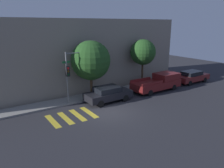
{
  "coord_description": "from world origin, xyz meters",
  "views": [
    {
      "loc": [
        -8.95,
        -13.86,
        6.92
      ],
      "look_at": [
        1.76,
        2.1,
        1.6
      ],
      "focal_mm": 35.0,
      "sensor_mm": 36.0,
      "label": 1
    }
  ],
  "objects_px": {
    "sedan_near_corner": "(108,94)",
    "tree_midblock": "(143,52)",
    "traffic_light_pole": "(72,68)",
    "pickup_truck": "(159,82)",
    "sedan_middle": "(192,77)",
    "tree_near_corner": "(91,60)"
  },
  "relations": [
    {
      "from": "sedan_near_corner",
      "to": "tree_midblock",
      "type": "distance_m",
      "value": 6.95
    },
    {
      "from": "traffic_light_pole",
      "to": "pickup_truck",
      "type": "height_order",
      "value": "traffic_light_pole"
    },
    {
      "from": "traffic_light_pole",
      "to": "pickup_truck",
      "type": "xyz_separation_m",
      "value": [
        9.35,
        -1.27,
        -2.35
      ]
    },
    {
      "from": "sedan_middle",
      "to": "tree_near_corner",
      "type": "distance_m",
      "value": 13.2
    },
    {
      "from": "sedan_middle",
      "to": "tree_midblock",
      "type": "bearing_deg",
      "value": 162.3
    },
    {
      "from": "sedan_near_corner",
      "to": "tree_midblock",
      "type": "bearing_deg",
      "value": 18.81
    },
    {
      "from": "sedan_near_corner",
      "to": "sedan_middle",
      "type": "bearing_deg",
      "value": 0.0
    },
    {
      "from": "traffic_light_pole",
      "to": "pickup_truck",
      "type": "relative_size",
      "value": 0.83
    },
    {
      "from": "sedan_near_corner",
      "to": "tree_midblock",
      "type": "relative_size",
      "value": 0.81
    },
    {
      "from": "pickup_truck",
      "to": "tree_near_corner",
      "type": "height_order",
      "value": "tree_near_corner"
    },
    {
      "from": "tree_midblock",
      "to": "sedan_near_corner",
      "type": "bearing_deg",
      "value": -161.19
    },
    {
      "from": "pickup_truck",
      "to": "tree_near_corner",
      "type": "xyz_separation_m",
      "value": [
        -7.1,
        1.99,
        2.73
      ]
    },
    {
      "from": "pickup_truck",
      "to": "sedan_middle",
      "type": "height_order",
      "value": "pickup_truck"
    },
    {
      "from": "sedan_near_corner",
      "to": "tree_near_corner",
      "type": "distance_m",
      "value": 3.54
    },
    {
      "from": "traffic_light_pole",
      "to": "sedan_near_corner",
      "type": "distance_m",
      "value": 4.01
    },
    {
      "from": "sedan_near_corner",
      "to": "pickup_truck",
      "type": "bearing_deg",
      "value": -0.0
    },
    {
      "from": "sedan_middle",
      "to": "traffic_light_pole",
      "type": "bearing_deg",
      "value": 175.17
    },
    {
      "from": "traffic_light_pole",
      "to": "sedan_near_corner",
      "type": "xyz_separation_m",
      "value": [
        2.89,
        -1.27,
        -2.47
      ]
    },
    {
      "from": "sedan_near_corner",
      "to": "tree_near_corner",
      "type": "height_order",
      "value": "tree_near_corner"
    },
    {
      "from": "pickup_truck",
      "to": "tree_midblock",
      "type": "height_order",
      "value": "tree_midblock"
    },
    {
      "from": "sedan_near_corner",
      "to": "pickup_truck",
      "type": "height_order",
      "value": "pickup_truck"
    },
    {
      "from": "tree_near_corner",
      "to": "tree_midblock",
      "type": "distance_m",
      "value": 6.49
    }
  ]
}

